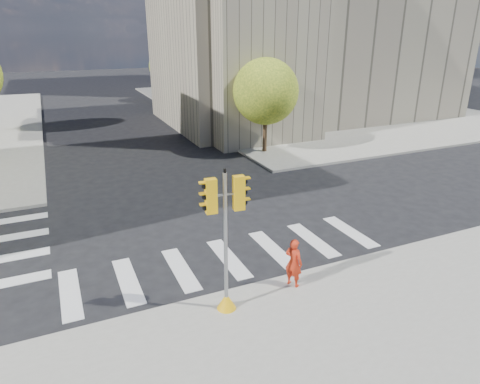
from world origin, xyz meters
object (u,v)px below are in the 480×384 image
traffic_signal (226,254)px  photographer (294,262)px  lamp_far (187,63)px  lamp_near (246,77)px

traffic_signal → photographer: traffic_signal is taller
lamp_far → traffic_signal: 34.28m
photographer → lamp_near: bearing=-49.9°
lamp_near → photographer: lamp_near is taller
lamp_near → lamp_far: (0.00, 14.00, 0.00)m
lamp_far → photographer: (-6.97, -32.60, -3.62)m
lamp_far → photographer: size_ratio=5.01×
lamp_near → traffic_signal: lamp_near is taller
lamp_near → traffic_signal: bearing=-116.4°
lamp_far → photographer: 33.53m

